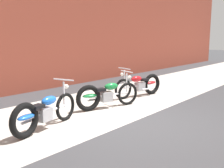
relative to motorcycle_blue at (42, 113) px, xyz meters
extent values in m
plane|color=#38383A|center=(1.77, -1.14, -0.40)|extent=(80.00, 80.00, 0.00)
cube|color=#B2ADA3|center=(1.77, 0.61, -0.40)|extent=(36.00, 3.50, 0.01)
cube|color=brown|center=(1.77, 4.06, 2.46)|extent=(36.00, 0.50, 5.71)
torus|color=black|center=(0.79, 0.17, -0.06)|extent=(0.68, 0.23, 0.68)
torus|color=black|center=(-0.48, -0.11, -0.03)|extent=(0.74, 0.29, 0.73)
cylinder|color=silver|center=(0.15, 0.03, -0.02)|extent=(1.22, 0.32, 0.06)
cube|color=#99999E|center=(0.08, 0.02, -0.06)|extent=(0.36, 0.28, 0.28)
ellipsoid|color=blue|center=(0.23, 0.05, 0.22)|extent=(0.47, 0.28, 0.20)
ellipsoid|color=blue|center=(-0.43, -0.10, 0.03)|extent=(0.47, 0.27, 0.10)
cube|color=black|center=(-0.12, -0.03, 0.16)|extent=(0.32, 0.26, 0.08)
cylinder|color=silver|center=(0.75, 0.16, 0.25)|extent=(0.05, 0.05, 0.62)
cylinder|color=silver|center=(0.75, 0.16, 0.61)|extent=(0.16, 0.57, 0.03)
sphere|color=white|center=(0.85, 0.19, 0.43)|extent=(0.11, 0.11, 0.11)
cylinder|color=silver|center=(-0.19, 0.11, -0.14)|extent=(0.55, 0.18, 0.06)
torus|color=black|center=(2.96, -0.06, -0.06)|extent=(0.67, 0.29, 0.68)
torus|color=black|center=(1.72, 0.34, -0.03)|extent=(0.73, 0.35, 0.73)
cylinder|color=silver|center=(2.34, 0.14, -0.02)|extent=(1.19, 0.44, 0.06)
cube|color=#99999E|center=(2.27, 0.16, -0.06)|extent=(0.37, 0.31, 0.28)
ellipsoid|color=#197A38|center=(2.42, 0.11, 0.22)|extent=(0.48, 0.32, 0.20)
ellipsoid|color=#197A38|center=(1.77, 0.32, 0.03)|extent=(0.47, 0.31, 0.10)
cube|color=black|center=(2.08, 0.22, 0.16)|extent=(0.33, 0.28, 0.08)
cylinder|color=silver|center=(2.92, -0.05, 0.25)|extent=(0.06, 0.06, 0.62)
cylinder|color=silver|center=(2.92, -0.05, 0.61)|extent=(0.21, 0.56, 0.03)
sphere|color=white|center=(3.02, -0.08, 0.43)|extent=(0.11, 0.11, 0.11)
cylinder|color=silver|center=(2.08, 0.38, -0.14)|extent=(0.54, 0.23, 0.06)
torus|color=black|center=(3.46, 0.49, -0.06)|extent=(0.68, 0.23, 0.68)
torus|color=black|center=(4.72, 0.20, -0.03)|extent=(0.74, 0.29, 0.73)
cylinder|color=silver|center=(4.09, 0.34, -0.02)|extent=(1.22, 0.34, 0.06)
cube|color=#99999E|center=(4.17, 0.33, -0.06)|extent=(0.36, 0.29, 0.28)
ellipsoid|color=red|center=(4.01, 0.36, 0.22)|extent=(0.47, 0.29, 0.20)
ellipsoid|color=red|center=(4.68, 0.21, 0.03)|extent=(0.47, 0.28, 0.10)
cube|color=black|center=(4.36, 0.28, 0.16)|extent=(0.32, 0.26, 0.08)
cylinder|color=silver|center=(3.50, 0.48, 0.25)|extent=(0.05, 0.05, 0.62)
cylinder|color=silver|center=(3.50, 0.48, 0.61)|extent=(0.16, 0.57, 0.03)
sphere|color=white|center=(3.40, 0.51, 0.43)|extent=(0.11, 0.11, 0.11)
cylinder|color=silver|center=(4.37, 0.12, -0.14)|extent=(0.55, 0.18, 0.06)
camera|label=1|loc=(-3.13, -4.66, 1.58)|focal=41.96mm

